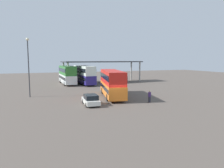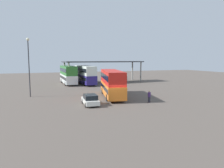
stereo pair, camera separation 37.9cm
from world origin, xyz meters
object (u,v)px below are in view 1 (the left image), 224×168
object	(u,v)px
double_decker_near_canopy	(67,74)
lamppost_tall	(28,61)
double_decker_main	(112,82)
double_decker_mid_row	(84,74)
parked_hatchback	(91,100)
pedestrian_waiting	(150,97)

from	to	relation	value
double_decker_near_canopy	lamppost_tall	bearing A→B (deg)	151.49
double_decker_main	double_decker_mid_row	bearing A→B (deg)	12.43
double_decker_main	parked_hatchback	size ratio (longest dim) A/B	2.72
lamppost_tall	double_decker_near_canopy	bearing A→B (deg)	62.34
double_decker_main	double_decker_near_canopy	distance (m)	20.03
lamppost_tall	pedestrian_waiting	world-z (taller)	lamppost_tall
double_decker_near_canopy	lamppost_tall	size ratio (longest dim) A/B	1.21
double_decker_mid_row	lamppost_tall	bearing A→B (deg)	136.93
double_decker_near_canopy	pedestrian_waiting	distance (m)	26.46
double_decker_main	lamppost_tall	world-z (taller)	lamppost_tall
double_decker_mid_row	pedestrian_waiting	distance (m)	24.09
double_decker_main	parked_hatchback	world-z (taller)	double_decker_main
double_decker_main	double_decker_near_canopy	bearing A→B (deg)	22.97
lamppost_tall	double_decker_main	bearing A→B (deg)	-19.92
double_decker_near_canopy	pedestrian_waiting	xyz separation A→B (m)	(7.13, -25.44, -1.52)
lamppost_tall	double_decker_mid_row	bearing A→B (deg)	49.41
lamppost_tall	pedestrian_waiting	distance (m)	18.84
double_decker_main	lamppost_tall	distance (m)	13.13
parked_hatchback	double_decker_mid_row	xyz separation A→B (m)	(4.35, 22.51, 1.68)
double_decker_near_canopy	pedestrian_waiting	bearing A→B (deg)	-165.18
parked_hatchback	pedestrian_waiting	distance (m)	7.91
lamppost_tall	parked_hatchback	bearing A→B (deg)	-50.23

